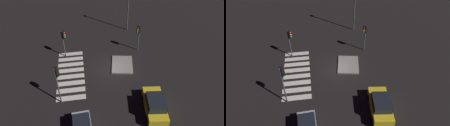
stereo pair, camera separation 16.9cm
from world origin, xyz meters
TOP-DOWN VIEW (x-y plane):
  - ground_plane at (0.00, 0.00)m, footprint 80.00×80.00m
  - traffic_island at (-0.60, 1.42)m, footprint 3.92×3.22m
  - car_yellow at (7.07, 3.19)m, footprint 4.61×2.51m
  - traffic_light_south at (-3.54, -5.66)m, footprint 0.54×0.53m
  - traffic_light_east at (4.37, -6.00)m, footprint 0.54×0.53m
  - traffic_light_west at (-3.47, 4.08)m, footprint 0.54×0.53m
  - crosswalk_near at (0.00, -5.11)m, footprint 8.75×3.20m

SIDE VIEW (x-z plane):
  - ground_plane at x=0.00m, z-range 0.00..0.00m
  - crosswalk_near at x=0.00m, z-range 0.00..0.02m
  - traffic_island at x=-0.60m, z-range 0.00..0.18m
  - car_yellow at x=7.07m, z-range -0.02..1.92m
  - traffic_light_west at x=-3.47m, z-range 1.00..4.86m
  - traffic_light_south at x=-3.54m, z-range 1.02..4.95m
  - traffic_light_east at x=4.37m, z-range 1.20..5.87m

